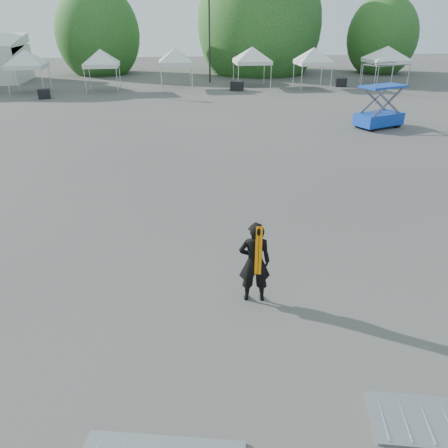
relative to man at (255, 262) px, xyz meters
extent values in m
plane|color=#474442|center=(-0.63, 2.97, -0.98)|extent=(120.00, 120.00, 0.00)
cylinder|color=black|center=(2.37, 34.97, 3.77)|extent=(0.16, 0.16, 9.50)
cylinder|color=#382314|center=(-8.63, 42.97, 0.16)|extent=(0.36, 0.36, 2.27)
ellipsoid|color=#1B501A|center=(-8.63, 42.97, 2.96)|extent=(4.16, 4.16, 4.78)
cylinder|color=#382314|center=(8.37, 41.97, 0.42)|extent=(0.36, 0.36, 2.80)
ellipsoid|color=#1B501A|center=(8.37, 41.97, 3.87)|extent=(5.12, 5.12, 5.89)
cylinder|color=#382314|center=(21.37, 39.97, 0.07)|extent=(0.36, 0.36, 2.10)
ellipsoid|color=#1B501A|center=(21.37, 39.97, 2.66)|extent=(3.84, 3.84, 4.42)
cylinder|color=silver|center=(-14.16, 29.45, 0.02)|extent=(0.06, 0.06, 2.00)
cylinder|color=silver|center=(-11.53, 29.45, 0.02)|extent=(0.06, 0.06, 2.00)
cylinder|color=silver|center=(-14.16, 32.08, 0.02)|extent=(0.06, 0.06, 2.00)
cylinder|color=silver|center=(-11.53, 32.08, 0.02)|extent=(0.06, 0.06, 2.00)
cube|color=silver|center=(-12.85, 30.76, 1.10)|extent=(2.83, 2.83, 0.30)
pyramid|color=silver|center=(-12.85, 30.76, 2.35)|extent=(4.00, 4.00, 1.10)
cylinder|color=silver|center=(-8.26, 29.62, 0.02)|extent=(0.06, 0.06, 2.00)
cylinder|color=silver|center=(-5.73, 29.62, 0.02)|extent=(0.06, 0.06, 2.00)
cylinder|color=silver|center=(-8.26, 32.15, 0.02)|extent=(0.06, 0.06, 2.00)
cylinder|color=silver|center=(-5.73, 32.15, 0.02)|extent=(0.06, 0.06, 2.00)
cube|color=silver|center=(-6.99, 30.89, 1.10)|extent=(2.73, 2.73, 0.30)
pyramid|color=silver|center=(-6.99, 30.89, 2.35)|extent=(3.86, 3.86, 1.10)
cylinder|color=silver|center=(-2.17, 30.34, 0.02)|extent=(0.06, 0.06, 2.00)
cylinder|color=silver|center=(0.44, 30.34, 0.02)|extent=(0.06, 0.06, 2.00)
cylinder|color=silver|center=(-2.17, 32.95, 0.02)|extent=(0.06, 0.06, 2.00)
cylinder|color=silver|center=(0.44, 32.95, 0.02)|extent=(0.06, 0.06, 2.00)
cube|color=silver|center=(-0.86, 31.65, 1.10)|extent=(2.80, 2.80, 0.30)
pyramid|color=silver|center=(-0.86, 31.65, 2.35)|extent=(3.97, 3.97, 1.10)
cylinder|color=silver|center=(4.38, 30.47, 0.02)|extent=(0.06, 0.06, 2.00)
cylinder|color=silver|center=(7.23, 30.47, 0.02)|extent=(0.06, 0.06, 2.00)
cylinder|color=silver|center=(4.38, 33.32, 0.02)|extent=(0.06, 0.06, 2.00)
cylinder|color=silver|center=(7.23, 33.32, 0.02)|extent=(0.06, 0.06, 2.00)
cube|color=silver|center=(5.80, 31.90, 1.10)|extent=(3.05, 3.05, 0.30)
pyramid|color=silver|center=(5.80, 31.90, 2.35)|extent=(4.31, 4.31, 1.10)
cylinder|color=silver|center=(9.60, 29.21, 0.02)|extent=(0.06, 0.06, 2.00)
cylinder|color=silver|center=(12.19, 29.21, 0.02)|extent=(0.06, 0.06, 2.00)
cylinder|color=silver|center=(9.60, 31.80, 0.02)|extent=(0.06, 0.06, 2.00)
cylinder|color=silver|center=(12.19, 31.80, 0.02)|extent=(0.06, 0.06, 2.00)
cube|color=silver|center=(10.89, 30.50, 1.10)|extent=(2.79, 2.79, 0.30)
pyramid|color=silver|center=(10.89, 30.50, 2.35)|extent=(3.94, 3.94, 1.10)
cylinder|color=silver|center=(16.35, 29.73, 0.02)|extent=(0.06, 0.06, 2.00)
cylinder|color=silver|center=(19.45, 29.73, 0.02)|extent=(0.06, 0.06, 2.00)
cylinder|color=silver|center=(16.35, 32.84, 0.02)|extent=(0.06, 0.06, 2.00)
cylinder|color=silver|center=(19.45, 32.84, 0.02)|extent=(0.06, 0.06, 2.00)
cube|color=silver|center=(17.90, 31.29, 1.10)|extent=(3.31, 3.31, 0.30)
pyramid|color=silver|center=(17.90, 31.29, 2.35)|extent=(4.68, 4.68, 1.10)
imported|color=black|center=(0.00, 0.00, 0.00)|extent=(0.76, 0.54, 1.95)
cube|color=orange|center=(0.00, -0.19, 0.39)|extent=(0.16, 0.03, 1.17)
cube|color=#0C27A4|center=(10.18, 15.57, -0.47)|extent=(2.99, 2.24, 0.67)
cube|color=#0C27A4|center=(10.18, 15.57, 1.32)|extent=(2.87, 2.14, 0.11)
cylinder|color=black|center=(9.45, 14.68, -0.77)|extent=(0.44, 0.30, 0.40)
cylinder|color=black|center=(11.33, 15.42, -0.77)|extent=(0.44, 0.30, 0.40)
cylinder|color=black|center=(9.04, 15.73, -0.77)|extent=(0.44, 0.30, 0.40)
cylinder|color=black|center=(10.92, 16.47, -0.77)|extent=(0.44, 0.30, 0.40)
cube|color=#989B9F|center=(2.31, -3.71, -0.95)|extent=(2.27, 1.49, 0.05)
cube|color=black|center=(-11.13, 27.79, -0.63)|extent=(1.04, 0.90, 0.70)
cube|color=black|center=(4.16, 29.77, -0.59)|extent=(1.21, 1.09, 0.77)
cube|color=black|center=(13.77, 30.88, -0.61)|extent=(1.09, 0.94, 0.73)
camera|label=1|loc=(-1.71, -8.16, 4.96)|focal=35.00mm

